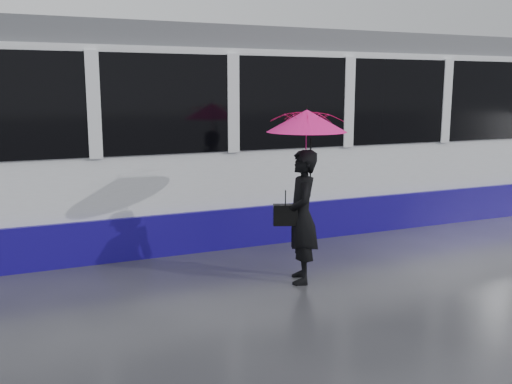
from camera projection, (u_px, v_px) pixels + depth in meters
name	position (u px, v px, depth m)	size (l,w,h in m)	color
ground	(170.00, 285.00, 7.11)	(90.00, 90.00, 0.00)	#2B2B30
rails	(130.00, 237.00, 9.37)	(34.00, 1.51, 0.02)	#3F3D38
tram	(335.00, 131.00, 10.58)	(26.00, 2.56, 3.35)	white
woman	(302.00, 217.00, 7.12)	(0.61, 0.40, 1.68)	black
umbrella	(307.00, 137.00, 6.96)	(1.28, 1.28, 1.13)	#FC1594
handbag	(285.00, 215.00, 7.05)	(0.33, 0.23, 0.44)	black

